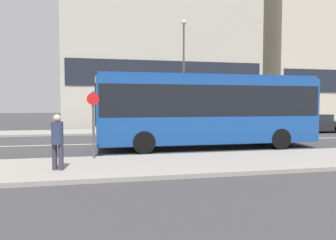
% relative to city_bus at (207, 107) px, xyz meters
% --- Properties ---
extents(ground_plane, '(120.00, 120.00, 0.00)m').
position_rel_city_bus_xyz_m(ground_plane, '(-2.64, 2.38, -1.96)').
color(ground_plane, '#3A3A3D').
extents(sidewalk_near, '(44.00, 3.50, 0.13)m').
position_rel_city_bus_xyz_m(sidewalk_near, '(-2.64, -3.87, -1.89)').
color(sidewalk_near, gray).
rests_on(sidewalk_near, ground_plane).
extents(sidewalk_far, '(44.00, 3.50, 0.13)m').
position_rel_city_bus_xyz_m(sidewalk_far, '(-2.64, 8.63, -1.89)').
color(sidewalk_far, gray).
rests_on(sidewalk_far, ground_plane).
extents(lane_centerline, '(41.80, 0.16, 0.01)m').
position_rel_city_bus_xyz_m(lane_centerline, '(-2.64, 2.38, -1.95)').
color(lane_centerline, silver).
rests_on(lane_centerline, ground_plane).
extents(apartment_block_left_tower, '(17.80, 6.48, 17.16)m').
position_rel_city_bus_xyz_m(apartment_block_left_tower, '(0.56, 15.09, 6.62)').
color(apartment_block_left_tower, '#B7B2A3').
rests_on(apartment_block_left_tower, ground_plane).
extents(apartment_block_right_tower, '(14.58, 4.34, 15.72)m').
position_rel_city_bus_xyz_m(apartment_block_right_tower, '(18.62, 14.01, 5.89)').
color(apartment_block_right_tower, beige).
rests_on(apartment_block_right_tower, ground_plane).
extents(city_bus, '(10.27, 2.55, 3.41)m').
position_rel_city_bus_xyz_m(city_bus, '(0.00, 0.00, 0.00)').
color(city_bus, '#194793').
rests_on(city_bus, ground_plane).
extents(parked_car_0, '(4.35, 1.85, 1.34)m').
position_rel_city_bus_xyz_m(parked_car_0, '(10.23, 5.87, -1.32)').
color(parked_car_0, black).
rests_on(parked_car_0, ground_plane).
extents(pedestrian_near_stop, '(0.34, 0.34, 1.65)m').
position_rel_city_bus_xyz_m(pedestrian_near_stop, '(-6.12, -4.32, -0.89)').
color(pedestrian_near_stop, '#383347').
rests_on(pedestrian_near_stop, sidewalk_near).
extents(bus_stop_sign, '(0.44, 0.12, 2.41)m').
position_rel_city_bus_xyz_m(bus_stop_sign, '(-5.15, -2.51, -0.41)').
color(bus_stop_sign, '#4C4C51').
rests_on(bus_stop_sign, sidewalk_near).
extents(street_lamp, '(0.36, 0.36, 8.06)m').
position_rel_city_bus_xyz_m(street_lamp, '(0.86, 7.75, 3.00)').
color(street_lamp, '#4C4C51').
rests_on(street_lamp, sidewalk_far).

